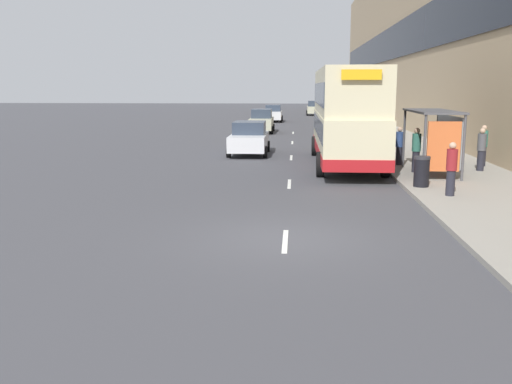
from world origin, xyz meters
TOP-DOWN VIEW (x-y plane):
  - ground_plane at (0.00, 0.00)m, footprint 220.00×220.00m
  - pavement at (6.50, 38.50)m, footprint 5.00×93.00m
  - terrace_facade at (10.49, 38.50)m, footprint 3.10×93.00m
  - lane_mark_0 at (0.00, -0.21)m, footprint 0.12×2.00m
  - lane_mark_1 at (0.00, 7.70)m, footprint 0.12×2.00m
  - lane_mark_2 at (0.00, 15.62)m, footprint 0.12×2.00m
  - lane_mark_3 at (0.00, 23.54)m, footprint 0.12×2.00m
  - lane_mark_4 at (0.00, 31.46)m, footprint 0.12×2.00m
  - bus_shelter at (5.77, 9.69)m, footprint 1.60×4.20m
  - double_decker_bus_near at (2.47, 12.94)m, footprint 2.85×11.08m
  - car_0 at (2.46, 59.36)m, footprint 1.91×4.01m
  - car_1 at (-2.46, 31.61)m, footprint 1.92×4.55m
  - car_2 at (-2.24, 16.94)m, footprint 2.05×4.59m
  - car_3 at (-2.11, 45.51)m, footprint 1.90×4.19m
  - pedestrian_at_shelter at (8.31, 12.17)m, footprint 0.35×0.35m
  - pedestrian_1 at (7.79, 10.72)m, footprint 0.34×0.34m
  - pedestrian_2 at (5.05, 10.12)m, footprint 0.35×0.35m
  - pedestrian_3 at (4.76, 12.28)m, footprint 0.33×0.33m
  - pedestrian_4 at (5.11, 5.07)m, footprint 0.34×0.34m
  - litter_bin at (4.55, 6.70)m, footprint 0.55×0.55m

SIDE VIEW (x-z plane):
  - ground_plane at x=0.00m, z-range 0.00..0.00m
  - lane_mark_0 at x=0.00m, z-range 0.00..0.01m
  - lane_mark_1 at x=0.00m, z-range 0.00..0.01m
  - lane_mark_2 at x=0.00m, z-range 0.00..0.01m
  - lane_mark_3 at x=0.00m, z-range 0.00..0.01m
  - lane_mark_4 at x=0.00m, z-range 0.00..0.01m
  - pavement at x=6.50m, z-range 0.00..0.14m
  - litter_bin at x=4.55m, z-range 0.14..1.19m
  - car_3 at x=-2.11m, z-range -0.01..1.70m
  - car_2 at x=-2.24m, z-range -0.01..1.72m
  - car_0 at x=2.46m, z-range -0.02..1.78m
  - car_1 at x=-2.46m, z-range -0.02..1.81m
  - pedestrian_3 at x=4.76m, z-range 0.16..1.83m
  - pedestrian_4 at x=5.11m, z-range 0.16..1.85m
  - pedestrian_1 at x=7.79m, z-range 0.16..1.90m
  - pedestrian_at_shelter at x=8.31m, z-range 0.16..1.93m
  - pedestrian_2 at x=5.05m, z-range 0.16..1.94m
  - bus_shelter at x=5.77m, z-range 0.64..3.12m
  - double_decker_bus_near at x=2.47m, z-range 0.14..4.44m
  - terrace_facade at x=10.49m, z-range -0.01..16.70m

